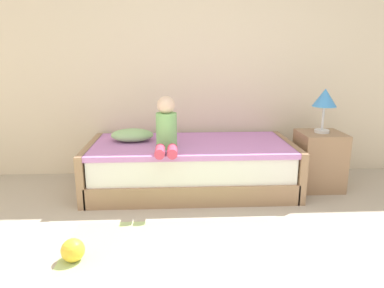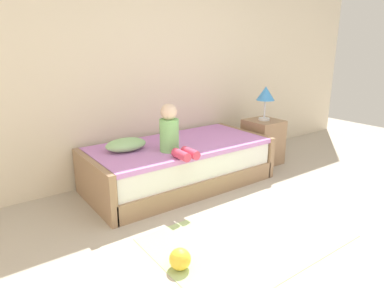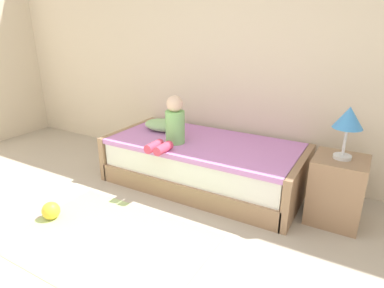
# 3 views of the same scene
# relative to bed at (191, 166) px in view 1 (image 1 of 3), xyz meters

# --- Properties ---
(wall_rear) EXTENTS (7.20, 0.10, 2.90)m
(wall_rear) POSITION_rel_bed_xyz_m (0.21, 0.60, 1.20)
(wall_rear) COLOR beige
(wall_rear) RESTS_ON ground
(bed) EXTENTS (2.11, 1.00, 0.50)m
(bed) POSITION_rel_bed_xyz_m (0.00, 0.00, 0.00)
(bed) COLOR #997556
(bed) RESTS_ON ground
(nightstand) EXTENTS (0.44, 0.44, 0.60)m
(nightstand) POSITION_rel_bed_xyz_m (1.35, -0.04, 0.05)
(nightstand) COLOR #997556
(nightstand) RESTS_ON ground
(table_lamp) EXTENTS (0.24, 0.24, 0.45)m
(table_lamp) POSITION_rel_bed_xyz_m (1.35, -0.04, 0.69)
(table_lamp) COLOR silver
(table_lamp) RESTS_ON nightstand
(child_figure) EXTENTS (0.20, 0.51, 0.50)m
(child_figure) POSITION_rel_bed_xyz_m (-0.24, -0.23, 0.46)
(child_figure) COLOR #7FC672
(child_figure) RESTS_ON bed
(pillow) EXTENTS (0.44, 0.30, 0.13)m
(pillow) POSITION_rel_bed_xyz_m (-0.61, 0.10, 0.32)
(pillow) COLOR #99CC8C
(pillow) RESTS_ON bed
(toy_ball) EXTENTS (0.16, 0.16, 0.16)m
(toy_ball) POSITION_rel_bed_xyz_m (-0.87, -1.31, -0.17)
(toy_ball) COLOR yellow
(toy_ball) RESTS_ON ground
(area_rug) EXTENTS (1.60, 1.10, 0.01)m
(area_rug) POSITION_rel_bed_xyz_m (-0.18, -1.30, -0.24)
(area_rug) COLOR #B2D189
(area_rug) RESTS_ON ground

